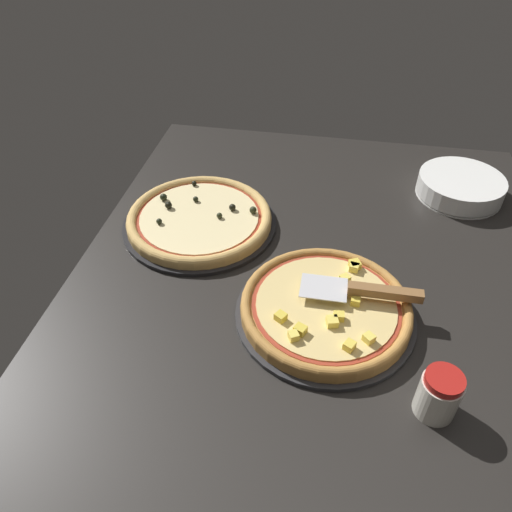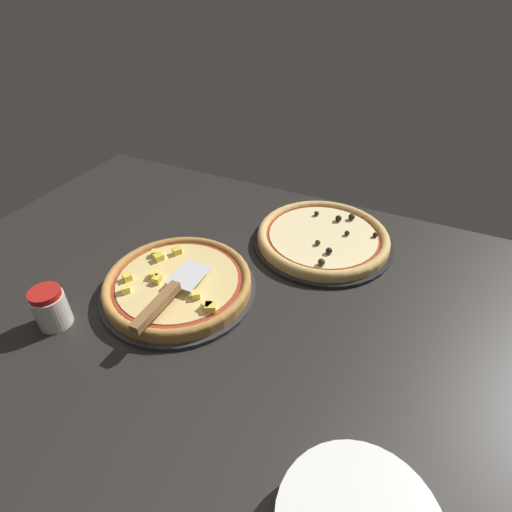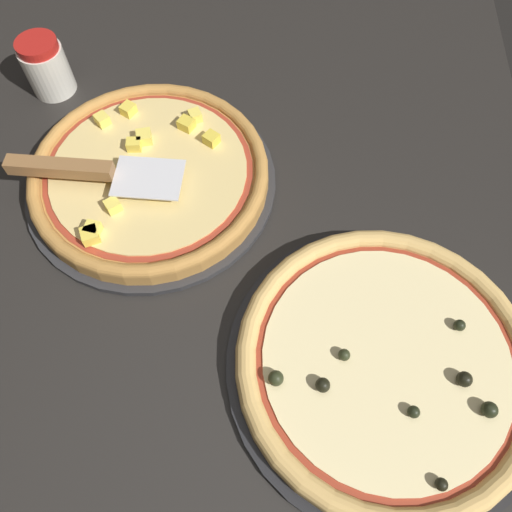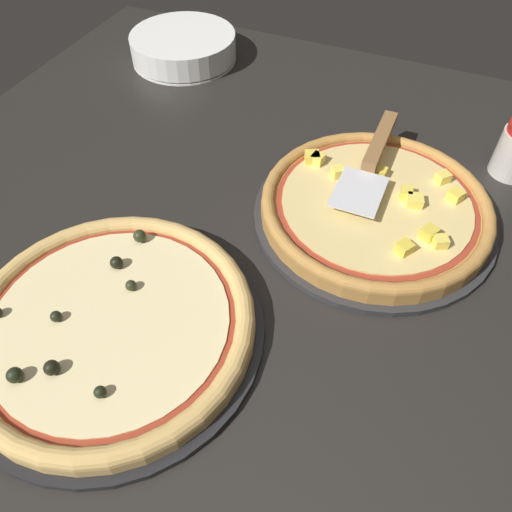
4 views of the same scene
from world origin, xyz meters
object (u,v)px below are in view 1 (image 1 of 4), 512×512
Objects in this scene: pizza_back at (199,218)px; parmesan_shaker at (439,394)px; serving_spatula at (373,291)px; pizza_front at (326,307)px; plate_stack at (460,187)px.

pizza_back is 69.09cm from parmesan_shaker.
serving_spatula is at bearing -117.88° from pizza_back.
pizza_back is (25.18, 33.39, -0.41)cm from pizza_front.
parmesan_shaker is at bearing -132.66° from pizza_front.
serving_spatula is at bearing 153.82° from plate_stack.
pizza_front is at bearing 47.34° from parmesan_shaker.
serving_spatula is 53.48cm from plate_stack.
pizza_front is at bearing 147.37° from plate_stack.
parmesan_shaker is (-21.31, -11.18, -1.41)cm from serving_spatula.
parmesan_shaker is (-43.69, -53.48, 2.27)cm from pizza_back.
plate_stack is (50.71, -32.47, 0.11)cm from pizza_front.
parmesan_shaker reaches higher than pizza_back.
pizza_front is 1.43× the size of serving_spatula.
pizza_back is 3.89× the size of parmesan_shaker.
parmesan_shaker reaches higher than serving_spatula.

